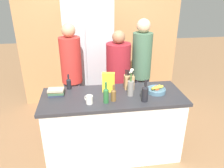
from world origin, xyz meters
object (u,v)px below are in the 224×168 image
coffee_mug (89,100)px  bottle_vinegar (69,83)px  refrigerator (89,58)px  bottle_wine (113,95)px  cereal_box (108,82)px  bottle_oil (106,95)px  fruit_bowl (156,90)px  book_stack (56,92)px  knife_block (129,82)px  person_at_sink (72,72)px  person_in_blue (118,77)px  person_in_red_tee (141,68)px  flower_vase (131,86)px  bottle_water (145,93)px

coffee_mug → bottle_vinegar: 0.51m
refrigerator → bottle_wine: 1.47m
cereal_box → bottle_oil: size_ratio=1.00×
fruit_bowl → book_stack: size_ratio=1.15×
refrigerator → coffee_mug: (-0.07, -1.48, -0.04)m
knife_block → cereal_box: size_ratio=1.02×
coffee_mug → book_stack: 0.49m
person_at_sink → person_in_blue: bearing=2.7°
person_at_sink → person_in_red_tee: 1.08m
knife_block → bottle_wine: knife_block is taller
flower_vase → bottle_vinegar: 0.83m
bottle_oil → bottle_water: bottle_water is taller
person_at_sink → bottle_wine: bearing=-47.1°
person_at_sink → coffee_mug: bearing=-63.8°
fruit_bowl → person_at_sink: person_at_sink is taller
cereal_box → bottle_vinegar: 0.54m
fruit_bowl → person_in_blue: person_in_blue is taller
bottle_vinegar → bottle_wine: bearing=-37.6°
bottle_oil → person_in_blue: bearing=70.4°
bottle_oil → bottle_wine: size_ratio=1.27×
fruit_bowl → person_at_sink: size_ratio=0.14×
bottle_water → coffee_mug: bearing=176.9°
book_stack → bottle_wine: bottle_wine is taller
person_in_blue → person_at_sink: bearing=156.3°
fruit_bowl → bottle_wine: bottle_wine is taller
fruit_bowl → flower_vase: bearing=-174.3°
knife_block → bottle_vinegar: 0.80m
bottle_water → bottle_wine: bearing=170.5°
flower_vase → bottle_wine: (-0.23, -0.11, -0.05)m
refrigerator → person_in_red_tee: refrigerator is taller
coffee_mug → bottle_vinegar: bearing=119.4°
fruit_bowl → person_in_blue: (-0.40, 0.60, -0.05)m
bottle_vinegar → person_in_blue: person_in_blue is taller
refrigerator → person_in_blue: 0.82m
refrigerator → bottle_water: (0.59, -1.52, 0.01)m
flower_vase → person_in_red_tee: bearing=65.3°
person_at_sink → refrigerator: bearing=75.6°
bottle_water → person_in_blue: 0.84m
flower_vase → coffee_mug: flower_vase is taller
person_in_blue → person_in_red_tee: (0.38, 0.08, 0.11)m
cereal_box → book_stack: size_ratio=1.24×
knife_block → person_at_sink: 0.95m
flower_vase → book_stack: flower_vase is taller
fruit_bowl → person_in_red_tee: person_in_red_tee is taller
bottle_oil → bottle_vinegar: bearing=134.8°
person_in_blue → fruit_bowl: bearing=-71.0°
refrigerator → bottle_vinegar: 1.09m
fruit_bowl → bottle_water: bearing=-136.2°
flower_vase → person_at_sink: (-0.75, 0.75, -0.07)m
refrigerator → bottle_oil: bearing=-85.2°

